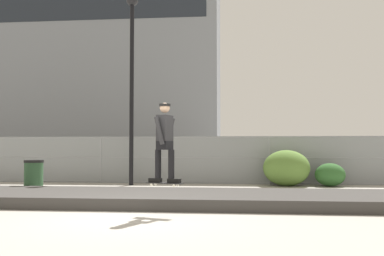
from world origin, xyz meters
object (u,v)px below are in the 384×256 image
skater (165,138)px  parked_car_near (82,159)px  skateboard (165,183)px  street_lamp (132,68)px  trash_bin (34,177)px  shrub_center (330,175)px  shrub_left (286,168)px

skater → parked_car_near: 12.98m
parked_car_near → skateboard: bearing=-62.6°
skater → street_lamp: street_lamp is taller
skater → trash_bin: bearing=141.1°
parked_car_near → shrub_center: size_ratio=4.05×
skateboard → skater: bearing=0.0°
street_lamp → skater: bearing=-70.9°
skateboard → shrub_center: (4.90, 7.18, -0.25)m
trash_bin → skater: bearing=-38.9°
shrub_left → skater: bearing=-115.0°
skateboard → street_lamp: 8.25m
skater → trash_bin: (-4.67, 3.76, -1.10)m
skater → parked_car_near: (-5.96, 11.50, -0.78)m
shrub_center → skateboard: bearing=-124.3°
street_lamp → trash_bin: bearing=-125.5°
parked_car_near → shrub_center: parked_car_near is taller
shrub_left → trash_bin: 8.72m
street_lamp → shrub_left: bearing=2.5°
parked_car_near → trash_bin: 7.85m
skateboard → street_lamp: (-2.41, 6.94, 3.76)m
skater → shrub_left: bearing=65.0°
street_lamp → shrub_center: size_ratio=6.59×
street_lamp → shrub_center: (7.31, 0.24, -4.01)m
street_lamp → trash_bin: (-2.27, -3.18, -3.91)m
skater → parked_car_near: bearing=117.4°
shrub_left → parked_car_near: bearing=155.1°
skateboard → parked_car_near: parked_car_near is taller
street_lamp → shrub_left: 6.89m
skateboard → shrub_left: bearing=65.0°
skater → shrub_center: size_ratio=1.53×
street_lamp → shrub_center: street_lamp is taller
shrub_center → trash_bin: (-9.58, -3.42, 0.10)m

